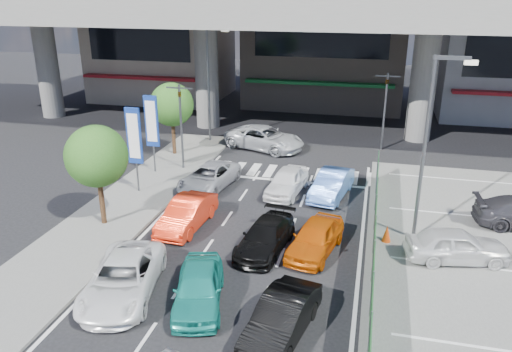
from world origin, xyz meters
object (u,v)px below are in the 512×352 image
(street_lamp_right, at_px, (430,136))
(sedan_white_mid_left, at_px, (123,278))
(tree_far, at_px, (172,105))
(parked_sedan_white, at_px, (457,245))
(street_lamp_left, at_px, (210,75))
(signboard_far, at_px, (152,123))
(signboard_near, at_px, (134,138))
(crossing_wagon_silver, at_px, (265,138))
(traffic_light_left, at_px, (180,106))
(taxi_orange_right, at_px, (315,238))
(traffic_cone, at_px, (387,233))
(hatch_black_mid_right, at_px, (281,318))
(tree_near, at_px, (97,157))
(traffic_light_right, at_px, (386,92))
(kei_truck_front_right, at_px, (332,184))
(wagon_silver_front_left, at_px, (209,177))
(taxi_orange_left, at_px, (187,214))
(sedan_white_front_mid, at_px, (287,181))
(sedan_black_mid, at_px, (265,237))
(taxi_teal_mid, at_px, (199,287))

(street_lamp_right, relative_size, sedan_white_mid_left, 1.62)
(tree_far, xyz_separation_m, parked_sedan_white, (16.34, -10.15, -2.64))
(street_lamp_left, height_order, signboard_far, street_lamp_left)
(street_lamp_right, bearing_deg, parked_sedan_white, -50.39)
(signboard_near, bearing_deg, crossing_wagon_silver, 61.91)
(traffic_light_left, xyz_separation_m, signboard_near, (-1.00, -4.01, -0.87))
(taxi_orange_right, bearing_deg, tree_far, 146.79)
(street_lamp_left, relative_size, traffic_cone, 10.58)
(traffic_light_left, distance_m, hatch_black_mid_right, 16.70)
(tree_near, bearing_deg, parked_sedan_white, 1.31)
(traffic_light_right, xyz_separation_m, kei_truck_front_right, (-2.51, -9.06, -3.25))
(tree_far, xyz_separation_m, hatch_black_mid_right, (10.37, -16.33, -2.72))
(signboard_far, relative_size, wagon_silver_front_left, 1.02)
(taxi_orange_left, distance_m, sedan_white_front_mid, 6.34)
(signboard_near, bearing_deg, street_lamp_left, 85.01)
(sedan_white_mid_left, bearing_deg, tree_far, 94.23)
(wagon_silver_front_left, distance_m, kei_truck_front_right, 6.71)
(traffic_light_left, bearing_deg, crossing_wagon_silver, 53.02)
(kei_truck_front_right, bearing_deg, hatch_black_mid_right, -81.81)
(street_lamp_right, height_order, hatch_black_mid_right, street_lamp_right)
(signboard_near, relative_size, taxi_orange_right, 1.18)
(signboard_near, xyz_separation_m, taxi_orange_left, (4.07, -3.29, -2.38))
(tree_far, height_order, hatch_black_mid_right, tree_far)
(sedan_black_mid, xyz_separation_m, taxi_orange_right, (2.07, 0.27, 0.07))
(signboard_far, bearing_deg, street_lamp_left, 79.69)
(signboard_near, xyz_separation_m, traffic_cone, (13.03, -2.63, -2.63))
(traffic_light_right, bearing_deg, traffic_cone, -88.62)
(street_lamp_right, distance_m, taxi_orange_right, 6.31)
(tree_near, bearing_deg, taxi_teal_mid, -36.93)
(signboard_near, distance_m, wagon_silver_front_left, 4.52)
(street_lamp_right, xyz_separation_m, hatch_black_mid_right, (-4.61, -7.83, -4.10))
(traffic_light_left, xyz_separation_m, sedan_black_mid, (7.04, -8.49, -3.33))
(traffic_light_right, height_order, signboard_far, traffic_light_right)
(kei_truck_front_right, bearing_deg, sedan_black_mid, -98.22)
(street_lamp_right, xyz_separation_m, taxi_orange_right, (-4.26, -2.22, -4.09))
(traffic_light_left, height_order, hatch_black_mid_right, traffic_light_left)
(signboard_far, height_order, hatch_black_mid_right, signboard_far)
(tree_near, bearing_deg, wagon_silver_front_left, 59.19)
(hatch_black_mid_right, distance_m, taxi_orange_right, 5.63)
(street_lamp_right, height_order, kei_truck_front_right, street_lamp_right)
(traffic_light_left, xyz_separation_m, hatch_black_mid_right, (8.77, -13.83, -3.27))
(crossing_wagon_silver, distance_m, parked_sedan_white, 16.79)
(taxi_orange_left, relative_size, sedan_white_front_mid, 1.05)
(taxi_teal_mid, distance_m, wagon_silver_front_left, 10.83)
(hatch_black_mid_right, distance_m, sedan_white_front_mid, 11.82)
(sedan_white_mid_left, bearing_deg, signboard_far, 97.72)
(wagon_silver_front_left, relative_size, parked_sedan_white, 1.14)
(street_lamp_left, xyz_separation_m, sedan_black_mid, (7.17, -14.49, -4.16))
(sedan_black_mid, relative_size, taxi_orange_right, 1.05)
(taxi_orange_right, bearing_deg, street_lamp_left, 134.82)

